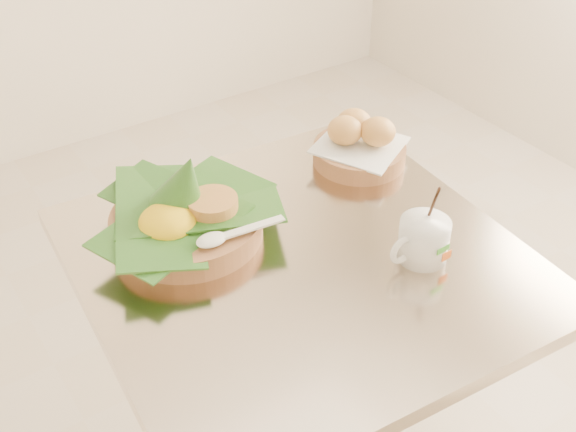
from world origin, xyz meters
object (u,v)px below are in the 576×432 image
cafe_table (299,348)px  rice_basket (186,215)px  bread_basket (359,144)px  coffee_mug (423,239)px

cafe_table → rice_basket: size_ratio=2.30×
bread_basket → coffee_mug: bearing=-109.1°
rice_basket → coffee_mug: 0.40m
rice_basket → bread_basket: size_ratio=1.55×
cafe_table → bread_basket: size_ratio=3.56×
cafe_table → bread_basket: bearing=34.7°
rice_basket → coffee_mug: bearing=-42.5°
coffee_mug → bread_basket: bearing=70.9°
rice_basket → coffee_mug: size_ratio=2.26×
bread_basket → coffee_mug: size_ratio=1.46×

